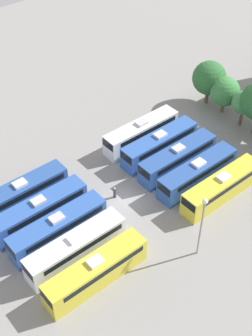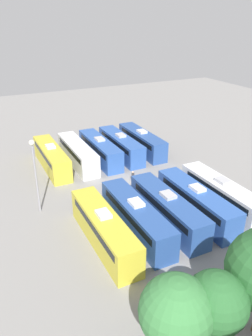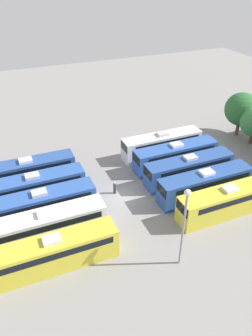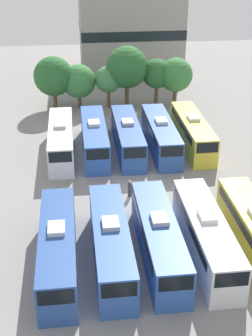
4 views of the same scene
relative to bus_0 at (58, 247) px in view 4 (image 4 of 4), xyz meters
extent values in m
plane|color=gray|center=(7.41, 9.65, -1.74)|extent=(123.15, 123.15, 0.00)
cube|color=#284C93|center=(0.00, -0.04, -0.15)|extent=(2.52, 11.83, 3.17)
cube|color=black|center=(0.00, 0.26, 0.73)|extent=(2.56, 10.06, 0.70)
cube|color=black|center=(0.00, -5.94, 0.73)|extent=(2.22, 0.08, 1.11)
cube|color=silver|center=(0.00, -0.04, 1.61)|extent=(1.20, 1.60, 0.35)
cube|color=#2D56A8|center=(3.82, 0.15, -0.15)|extent=(2.52, 11.83, 3.17)
cube|color=black|center=(3.82, 0.44, 0.73)|extent=(2.56, 10.06, 0.70)
cube|color=black|center=(3.82, -5.76, 0.73)|extent=(2.22, 0.08, 1.11)
cube|color=#B2B2B7|center=(3.82, 0.15, 1.61)|extent=(1.20, 1.60, 0.35)
cube|color=#2D56A8|center=(7.38, 0.31, -0.15)|extent=(2.52, 11.83, 3.17)
cube|color=black|center=(7.38, 0.61, 0.73)|extent=(2.56, 10.06, 0.70)
cube|color=black|center=(7.38, -5.60, 0.73)|extent=(2.22, 0.08, 1.11)
cube|color=#B2B2B7|center=(7.38, 0.31, 1.61)|extent=(1.20, 1.60, 0.35)
cube|color=silver|center=(10.92, 0.26, -0.15)|extent=(2.52, 11.83, 3.17)
cube|color=black|center=(10.92, 0.56, 0.73)|extent=(2.56, 10.06, 0.70)
cube|color=black|center=(10.92, -5.64, 0.73)|extent=(2.22, 0.08, 1.11)
cube|color=white|center=(10.92, 0.26, 1.61)|extent=(1.20, 1.60, 0.35)
cube|color=silver|center=(0.10, 19.01, -0.15)|extent=(2.52, 11.83, 3.17)
cube|color=black|center=(0.10, 19.30, 0.73)|extent=(2.56, 10.06, 0.70)
cube|color=black|center=(0.10, 13.10, 0.73)|extent=(2.22, 0.08, 1.11)
cube|color=#B2B2B7|center=(0.10, 19.01, 1.61)|extent=(1.20, 1.60, 0.35)
cube|color=#2D56A8|center=(3.70, 19.18, -0.15)|extent=(2.52, 11.83, 3.17)
cube|color=black|center=(3.70, 19.48, 0.73)|extent=(2.56, 10.06, 0.70)
cube|color=black|center=(3.70, 13.28, 0.73)|extent=(2.22, 0.08, 1.11)
cube|color=silver|center=(3.70, 19.18, 1.61)|extent=(1.20, 1.60, 0.35)
cube|color=#284C93|center=(7.31, 19.06, -0.15)|extent=(2.52, 11.83, 3.17)
cube|color=black|center=(7.31, 19.36, 0.73)|extent=(2.56, 10.06, 0.70)
cube|color=black|center=(7.31, 13.15, 0.73)|extent=(2.22, 0.08, 1.11)
cube|color=#B2B2B7|center=(7.31, 19.06, 1.61)|extent=(1.20, 1.60, 0.35)
cube|color=#284C93|center=(10.97, 18.98, -0.15)|extent=(2.52, 11.83, 3.17)
cube|color=black|center=(10.97, 19.28, 0.73)|extent=(2.56, 10.06, 0.70)
cube|color=black|center=(10.97, 13.08, 0.73)|extent=(2.22, 0.08, 1.11)
cube|color=white|center=(10.97, 18.98, 1.61)|extent=(1.20, 1.60, 0.35)
cube|color=gold|center=(14.65, 19.43, -0.15)|extent=(2.52, 11.83, 3.17)
cube|color=black|center=(14.65, 19.72, 0.73)|extent=(2.56, 10.06, 0.70)
cube|color=black|center=(14.65, 13.52, 0.73)|extent=(2.22, 0.08, 1.11)
cube|color=silver|center=(14.65, 19.43, 1.61)|extent=(1.20, 1.60, 0.35)
cylinder|color=#333338|center=(6.34, 9.25, -1.04)|extent=(0.36, 0.36, 1.39)
sphere|color=tan|center=(6.34, 9.25, -0.23)|extent=(0.24, 0.24, 0.24)
cylinder|color=brown|center=(-0.82, 33.43, -0.42)|extent=(0.54, 0.54, 2.62)
sphere|color=#28602D|center=(-0.82, 33.43, 2.71)|extent=(5.21, 5.21, 5.21)
cylinder|color=brown|center=(2.48, 33.43, -0.69)|extent=(0.49, 0.49, 2.09)
sphere|color=#387A3D|center=(2.48, 33.43, 1.92)|extent=(4.48, 4.48, 4.48)
cylinder|color=brown|center=(6.41, 33.00, -0.41)|extent=(0.45, 0.45, 2.65)
sphere|color=#428447|center=(6.41, 33.00, 2.16)|extent=(3.55, 3.55, 3.55)
cylinder|color=brown|center=(8.89, 33.07, 0.01)|extent=(0.55, 0.55, 3.49)
sphere|color=#28602D|center=(8.89, 33.07, 3.70)|extent=(5.56, 5.56, 5.56)
cylinder|color=brown|center=(12.90, 32.93, -0.18)|extent=(0.50, 0.50, 3.10)
sphere|color=#28602D|center=(12.90, 32.93, 2.74)|extent=(3.94, 3.94, 3.94)
cylinder|color=brown|center=(15.38, 32.38, -0.33)|extent=(0.55, 0.55, 2.82)
sphere|color=#387A3D|center=(15.38, 32.38, 2.66)|extent=(4.51, 4.51, 4.51)
cube|color=gray|center=(11.39, 50.20, 4.66)|extent=(16.17, 12.05, 12.78)
cube|color=black|center=(11.39, 50.20, 5.30)|extent=(16.23, 12.11, 1.53)
camera|label=1|loc=(38.72, -15.77, 40.03)|focal=50.00mm
camera|label=2|loc=(24.04, 43.46, 18.30)|focal=35.00mm
camera|label=3|loc=(36.61, -2.05, 22.37)|focal=35.00mm
camera|label=4|loc=(1.70, -27.39, 20.45)|focal=50.00mm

